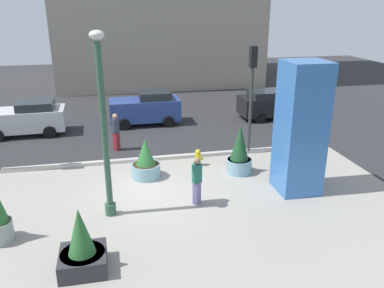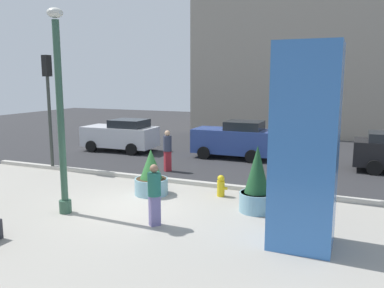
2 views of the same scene
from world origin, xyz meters
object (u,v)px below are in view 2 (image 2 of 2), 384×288
traffic_light_far_side (308,100)px  car_far_lane (121,135)px  traffic_light_corner (48,94)px  pedestrian_on_sidewalk (168,148)px  pedestrian_crossing (154,192)px  art_pillar_blue (305,147)px  lamp_post (61,117)px  potted_plant_by_pillar (151,177)px  potted_plant_mid_plaza (257,184)px  fire_hydrant (221,186)px  car_intersection (234,139)px

traffic_light_far_side → car_far_lane: (-10.53, 5.12, -2.39)m
traffic_light_corner → pedestrian_on_sidewalk: traffic_light_corner is taller
pedestrian_crossing → art_pillar_blue: bearing=4.4°
art_pillar_blue → pedestrian_crossing: bearing=-175.6°
lamp_post → traffic_light_far_side: 7.75m
potted_plant_by_pillar → potted_plant_mid_plaza: (3.79, -0.34, 0.22)m
lamp_post → car_far_lane: lamp_post is taller
art_pillar_blue → pedestrian_crossing: size_ratio=2.79×
fire_hydrant → pedestrian_crossing: size_ratio=0.44×
car_intersection → pedestrian_on_sidewalk: 4.32m
potted_plant_by_pillar → traffic_light_far_side: size_ratio=0.33×
traffic_light_corner → pedestrian_crossing: 8.88m
art_pillar_blue → car_intersection: size_ratio=1.21×
potted_plant_by_pillar → car_far_lane: 8.80m
potted_plant_by_pillar → fire_hydrant: 2.43m
potted_plant_mid_plaza → car_intersection: 8.25m
art_pillar_blue → potted_plant_mid_plaza: art_pillar_blue is taller
traffic_light_corner → pedestrian_crossing: (7.41, -4.27, -2.37)m
potted_plant_by_pillar → pedestrian_crossing: pedestrian_crossing is taller
car_far_lane → car_intersection: bearing=4.9°
fire_hydrant → pedestrian_on_sidewalk: size_ratio=0.42×
lamp_post → potted_plant_by_pillar: lamp_post is taller
art_pillar_blue → pedestrian_crossing: 4.13m
fire_hydrant → traffic_light_far_side: traffic_light_far_side is taller
car_far_lane → potted_plant_by_pillar: bearing=-50.5°
car_intersection → pedestrian_crossing: size_ratio=2.30×
traffic_light_corner → pedestrian_on_sidewalk: bearing=19.3°
art_pillar_blue → traffic_light_far_side: 4.07m
art_pillar_blue → car_intersection: bearing=115.6°
potted_plant_by_pillar → pedestrian_on_sidewalk: (-1.05, 3.40, 0.36)m
car_intersection → pedestrian_on_sidewalk: size_ratio=2.22×
lamp_post → car_far_lane: size_ratio=1.44×
pedestrian_on_sidewalk → art_pillar_blue: bearing=-41.5°
traffic_light_far_side → pedestrian_on_sidewalk: (-5.99, 1.73, -2.28)m
traffic_light_far_side → traffic_light_corner: traffic_light_corner is taller
car_intersection → pedestrian_crossing: 9.93m
pedestrian_on_sidewalk → lamp_post: bearing=-93.8°
potted_plant_mid_plaza → traffic_light_corner: 10.22m
car_intersection → lamp_post: bearing=-102.4°
potted_plant_mid_plaza → traffic_light_far_side: (1.14, 2.02, 2.42)m
potted_plant_mid_plaza → traffic_light_corner: bearing=168.1°
potted_plant_mid_plaza → fire_hydrant: potted_plant_mid_plaza is taller
potted_plant_mid_plaza → car_far_lane: 11.79m
art_pillar_blue → potted_plant_by_pillar: art_pillar_blue is taller
art_pillar_blue → traffic_light_corner: (-11.27, 3.98, 0.93)m
lamp_post → potted_plant_by_pillar: size_ratio=3.71×
potted_plant_by_pillar → traffic_light_corner: size_ratio=0.32×
potted_plant_mid_plaza → pedestrian_crossing: 3.19m
car_far_lane → pedestrian_on_sidewalk: 5.67m
pedestrian_on_sidewalk → fire_hydrant: bearing=-38.6°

